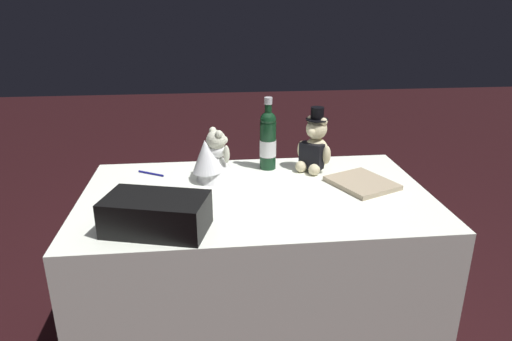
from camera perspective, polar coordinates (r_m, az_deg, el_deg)
reception_table at (r=2.05m, az=0.00°, el=-12.62°), size 1.41×0.84×0.76m
teddy_bear_groom at (r=2.10m, az=7.28°, el=2.90°), size 0.16×0.15×0.29m
teddy_bear_bride at (r=1.99m, az=-5.27°, el=1.51°), size 0.23×0.20×0.23m
champagne_bottle at (r=2.10m, az=1.49°, el=3.89°), size 0.08×0.08×0.33m
signing_pen at (r=2.12m, az=-12.79°, el=-0.38°), size 0.13×0.08×0.01m
gift_case_black at (r=1.60m, az=-12.28°, el=-5.30°), size 0.38×0.28×0.12m
guestbook at (r=2.00m, az=12.99°, el=-1.51°), size 0.31×0.32×0.02m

